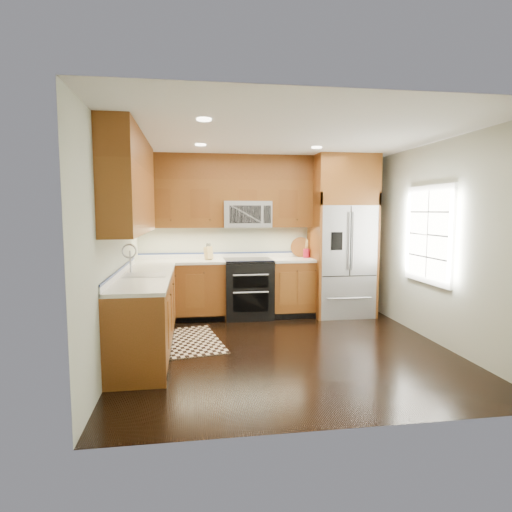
{
  "coord_description": "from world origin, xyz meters",
  "views": [
    {
      "loc": [
        -1.13,
        -5.07,
        1.71
      ],
      "look_at": [
        -0.28,
        0.6,
        1.11
      ],
      "focal_mm": 30.0,
      "sensor_mm": 36.0,
      "label": 1
    }
  ],
  "objects": [
    {
      "name": "cutting_board",
      "position": [
        0.69,
        1.94,
        0.95
      ],
      "size": [
        0.42,
        0.42,
        0.02
      ],
      "primitive_type": "cylinder",
      "rotation": [
        0.0,
        0.0,
        -0.29
      ],
      "color": "brown",
      "rests_on": "countertop"
    },
    {
      "name": "utensil_crock",
      "position": [
        0.75,
        1.81,
        1.05
      ],
      "size": [
        0.12,
        0.12,
        0.31
      ],
      "color": "#AB152D",
      "rests_on": "countertop"
    },
    {
      "name": "wall_right",
      "position": [
        2.0,
        0.0,
        1.3
      ],
      "size": [
        0.02,
        4.0,
        2.6
      ],
      "primitive_type": "cube",
      "color": "beige",
      "rests_on": "ground"
    },
    {
      "name": "ground",
      "position": [
        0.0,
        0.0,
        0.0
      ],
      "size": [
        4.0,
        4.0,
        0.0
      ],
      "primitive_type": "plane",
      "color": "black",
      "rests_on": "ground"
    },
    {
      "name": "base_cabinets",
      "position": [
        -1.23,
        0.9,
        0.45
      ],
      "size": [
        2.85,
        3.0,
        0.9
      ],
      "color": "brown",
      "rests_on": "ground"
    },
    {
      "name": "refrigerator",
      "position": [
        1.3,
        1.63,
        1.3
      ],
      "size": [
        0.98,
        0.75,
        2.6
      ],
      "color": "#B2B2B7",
      "rests_on": "ground"
    },
    {
      "name": "wall_left",
      "position": [
        -2.0,
        0.0,
        1.3
      ],
      "size": [
        0.02,
        4.0,
        2.6
      ],
      "primitive_type": "cube",
      "color": "beige",
      "rests_on": "ground"
    },
    {
      "name": "sink_faucet",
      "position": [
        -1.73,
        0.23,
        0.99
      ],
      "size": [
        0.54,
        0.44,
        0.37
      ],
      "color": "#B2B2B7",
      "rests_on": "countertop"
    },
    {
      "name": "window",
      "position": [
        1.98,
        0.2,
        1.4
      ],
      "size": [
        0.04,
        1.1,
        1.3
      ],
      "color": "white",
      "rests_on": "ground"
    },
    {
      "name": "range",
      "position": [
        -0.25,
        1.67,
        0.47
      ],
      "size": [
        0.76,
        0.67,
        0.95
      ],
      "color": "black",
      "rests_on": "ground"
    },
    {
      "name": "wall_back",
      "position": [
        0.0,
        2.0,
        1.3
      ],
      "size": [
        4.0,
        0.02,
        2.6
      ],
      "primitive_type": "cube",
      "color": "beige",
      "rests_on": "ground"
    },
    {
      "name": "microwave",
      "position": [
        -0.25,
        1.8,
        1.66
      ],
      "size": [
        0.76,
        0.4,
        0.42
      ],
      "color": "#B2B2B7",
      "rests_on": "ground"
    },
    {
      "name": "countertop",
      "position": [
        -1.09,
        1.01,
        0.92
      ],
      "size": [
        2.86,
        3.01,
        0.04
      ],
      "color": "white",
      "rests_on": "base_cabinets"
    },
    {
      "name": "upper_cabinets",
      "position": [
        -1.15,
        1.09,
        2.02
      ],
      "size": [
        2.85,
        3.0,
        1.15
      ],
      "color": "brown",
      "rests_on": "ground"
    },
    {
      "name": "rug",
      "position": [
        -1.2,
        0.5,
        0.01
      ],
      "size": [
        1.01,
        1.44,
        0.01
      ],
      "primitive_type": "cube",
      "rotation": [
        0.0,
        0.0,
        0.18
      ],
      "color": "black",
      "rests_on": "ground"
    },
    {
      "name": "knife_block",
      "position": [
        -0.88,
        1.74,
        1.05
      ],
      "size": [
        0.14,
        0.16,
        0.26
      ],
      "color": "tan",
      "rests_on": "countertop"
    }
  ]
}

